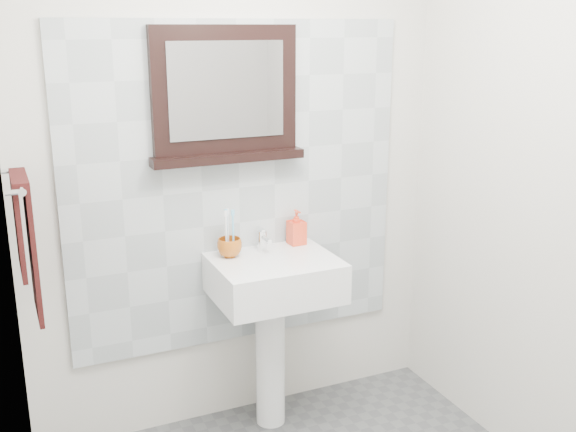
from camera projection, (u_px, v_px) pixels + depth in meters
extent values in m
cube|color=silver|center=(237.00, 166.00, 3.09)|extent=(2.00, 0.01, 2.50)
cube|color=silver|center=(17.00, 275.00, 1.73)|extent=(0.01, 2.20, 2.50)
cube|color=#ACB5BA|center=(238.00, 187.00, 3.11)|extent=(1.60, 0.02, 1.50)
cylinder|color=white|center=(270.00, 358.00, 3.21)|extent=(0.14, 0.14, 0.68)
cube|color=white|center=(275.00, 278.00, 3.04)|extent=(0.55, 0.44, 0.18)
cylinder|color=silver|center=(276.00, 264.00, 3.01)|extent=(0.32, 0.32, 0.02)
cylinder|color=#4C4C4F|center=(276.00, 261.00, 3.00)|extent=(0.04, 0.04, 0.00)
cylinder|color=silver|center=(262.00, 240.00, 3.14)|extent=(0.04, 0.04, 0.09)
cylinder|color=silver|center=(266.00, 239.00, 3.09)|extent=(0.02, 0.10, 0.02)
cube|color=silver|center=(261.00, 229.00, 3.14)|extent=(0.02, 0.07, 0.01)
imported|color=#AF5614|center=(230.00, 248.00, 3.04)|extent=(0.11, 0.11, 0.09)
cylinder|color=white|center=(226.00, 236.00, 3.01)|extent=(0.01, 0.01, 0.19)
cube|color=white|center=(226.00, 214.00, 2.98)|extent=(0.01, 0.01, 0.03)
cylinder|color=#6AC4F2|center=(233.00, 235.00, 3.02)|extent=(0.01, 0.01, 0.19)
cube|color=#6AC4F2|center=(233.00, 213.00, 3.00)|extent=(0.01, 0.01, 0.03)
cylinder|color=white|center=(228.00, 233.00, 3.04)|extent=(0.01, 0.01, 0.19)
cube|color=white|center=(227.00, 212.00, 3.01)|extent=(0.01, 0.01, 0.03)
cylinder|color=#6AC4F2|center=(226.00, 234.00, 3.03)|extent=(0.01, 0.01, 0.19)
cube|color=#6AC4F2|center=(226.00, 212.00, 3.00)|extent=(0.01, 0.01, 0.03)
imported|color=red|center=(297.00, 227.00, 3.21)|extent=(0.08, 0.08, 0.17)
cube|color=black|center=(225.00, 90.00, 2.94)|extent=(0.66, 0.06, 0.55)
cube|color=#99999E|center=(227.00, 90.00, 2.91)|extent=(0.53, 0.01, 0.42)
cube|color=black|center=(228.00, 157.00, 3.00)|extent=(0.70, 0.11, 0.04)
cylinder|color=silver|center=(19.00, 181.00, 2.45)|extent=(0.03, 0.40, 0.03)
cylinder|color=silver|center=(13.00, 193.00, 2.27)|extent=(0.05, 0.02, 0.02)
cylinder|color=silver|center=(8.00, 171.00, 2.60)|extent=(0.05, 0.02, 0.02)
cube|color=black|center=(33.00, 250.00, 2.53)|extent=(0.02, 0.30, 0.52)
cube|color=black|center=(19.00, 229.00, 2.49)|extent=(0.02, 0.30, 0.34)
cube|color=black|center=(19.00, 179.00, 2.45)|extent=(0.06, 0.30, 0.03)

